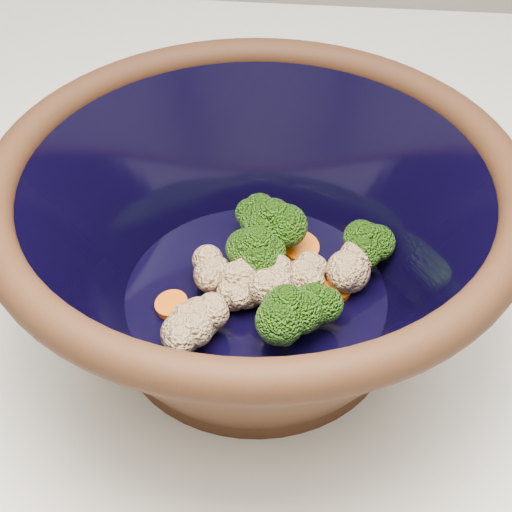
# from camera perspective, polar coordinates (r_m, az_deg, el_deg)

# --- Properties ---
(mixing_bowl) EXTENTS (0.38, 0.38, 0.16)m
(mixing_bowl) POSITION_cam_1_polar(r_m,az_deg,el_deg) (0.51, -0.00, 1.25)
(mixing_bowl) COLOR black
(mixing_bowl) RESTS_ON counter
(vegetable_pile) EXTENTS (0.17, 0.16, 0.06)m
(vegetable_pile) POSITION_cam_1_polar(r_m,az_deg,el_deg) (0.53, 1.59, -0.88)
(vegetable_pile) COLOR #608442
(vegetable_pile) RESTS_ON mixing_bowl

